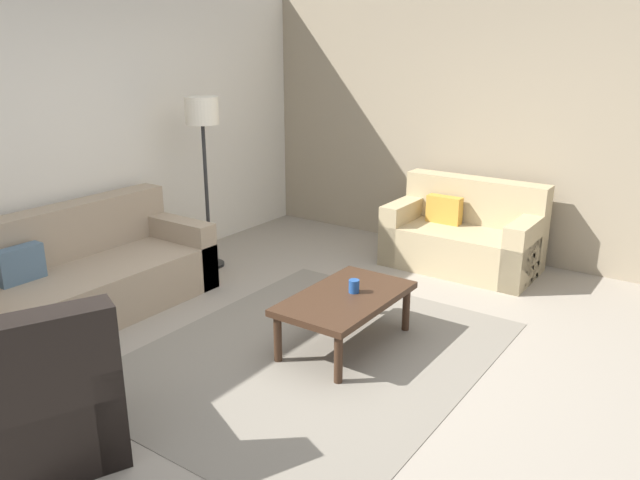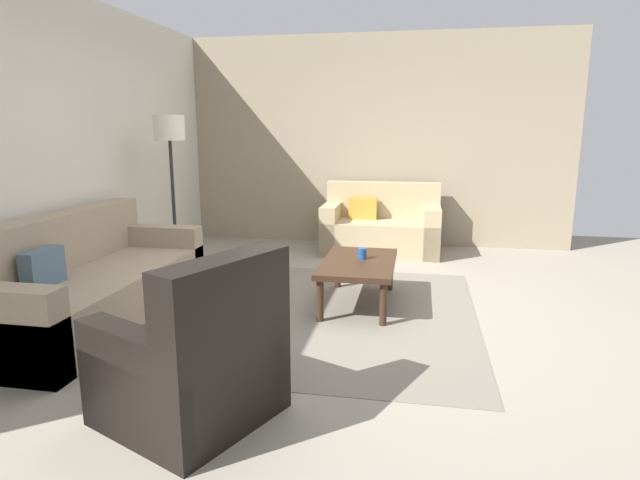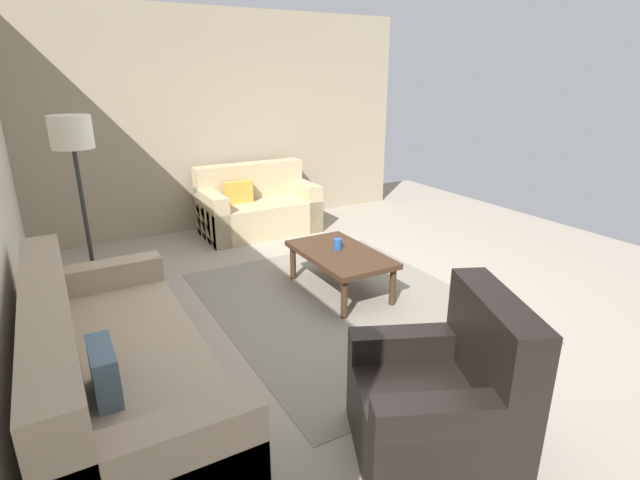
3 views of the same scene
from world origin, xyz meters
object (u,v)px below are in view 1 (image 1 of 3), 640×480
object	(u,v)px
cup	(354,286)
armchair_leather	(38,410)
coffee_table	(346,301)
couch_main	(72,281)
lamp_standing	(203,128)
couch_loveseat	(465,237)

from	to	relation	value
cup	armchair_leather	bearing A→B (deg)	163.25
coffee_table	cup	distance (m)	0.13
couch_main	lamp_standing	size ratio (longest dim) A/B	1.34
lamp_standing	armchair_leather	bearing A→B (deg)	-152.30
armchair_leather	coffee_table	distance (m)	2.19
couch_loveseat	couch_main	bearing A→B (deg)	143.52
lamp_standing	couch_main	bearing A→B (deg)	176.20
couch_loveseat	cup	bearing A→B (deg)	179.32
couch_main	cup	distance (m)	2.40
armchair_leather	coffee_table	size ratio (longest dim) A/B	0.96
coffee_table	cup	size ratio (longest dim) A/B	11.01
couch_loveseat	armchair_leather	xyz separation A→B (m)	(-4.28, 0.68, 0.00)
couch_loveseat	armchair_leather	bearing A→B (deg)	170.99
couch_main	cup	xyz separation A→B (m)	(0.91, -2.21, 0.17)
couch_main	coffee_table	world-z (taller)	couch_main
couch_main	couch_loveseat	size ratio (longest dim) A/B	1.55
coffee_table	couch_loveseat	bearing A→B (deg)	-1.25
armchair_leather	cup	xyz separation A→B (m)	(2.17, -0.65, 0.15)
coffee_table	lamp_standing	xyz separation A→B (m)	(0.68, 2.09, 1.05)
couch_loveseat	cup	size ratio (longest dim) A/B	14.76
coffee_table	lamp_standing	distance (m)	2.43
couch_loveseat	coffee_table	world-z (taller)	couch_loveseat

